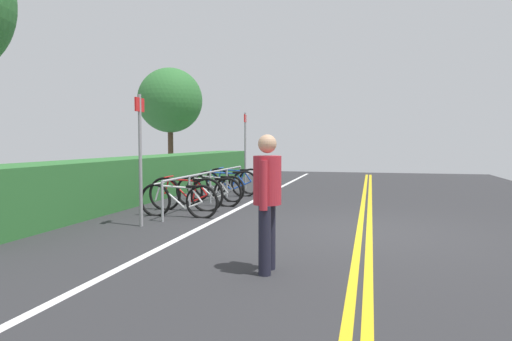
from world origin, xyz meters
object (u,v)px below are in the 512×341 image
object	(u,v)px
bicycle_5	(235,181)
sign_post_far	(245,143)
bicycle_4	(226,184)
pedestrian	(267,194)
bicycle_2	(208,191)
tree_mid	(170,101)
sign_post_near	(140,148)
bicycle_1	(186,194)
bicycle_3	(215,188)
bicycle_0	(178,200)
bike_rack	(210,180)

from	to	relation	value
bicycle_5	sign_post_far	bearing A→B (deg)	1.42
bicycle_4	pedestrian	distance (m)	7.41
bicycle_2	tree_mid	distance (m)	8.90
tree_mid	sign_post_near	bearing A→B (deg)	-158.54
bicycle_1	sign_post_far	bearing A→B (deg)	-0.49
sign_post_near	tree_mid	world-z (taller)	tree_mid
pedestrian	sign_post_near	xyz separation A→B (m)	(2.30, 2.79, 0.49)
bicycle_1	bicycle_3	size ratio (longest dim) A/B	1.04
bicycle_0	tree_mid	bearing A→B (deg)	25.05
bike_rack	sign_post_far	size ratio (longest dim) A/B	2.25
bicycle_3	pedestrian	distance (m)	6.56
bicycle_5	pedestrian	xyz separation A→B (m)	(-7.74, -2.68, 0.54)
pedestrian	sign_post_far	xyz separation A→B (m)	(9.04, 2.71, 0.54)
bicycle_4	pedestrian	size ratio (longest dim) A/B	1.06
bicycle_2	pedestrian	size ratio (longest dim) A/B	1.06
bicycle_1	sign_post_far	size ratio (longest dim) A/B	0.72
bicycle_4	sign_post_near	size ratio (longest dim) A/B	0.72
sign_post_near	bicycle_0	bearing A→B (deg)	-12.09
bicycle_3	sign_post_far	bearing A→B (deg)	0.85
sign_post_near	tree_mid	distance (m)	10.97
bicycle_1	tree_mid	world-z (taller)	tree_mid
bike_rack	bicycle_2	bearing A→B (deg)	-165.82
bicycle_2	bicycle_3	distance (m)	0.91
bicycle_1	bicycle_3	world-z (taller)	bicycle_1
sign_post_far	pedestrian	bearing A→B (deg)	-163.32
bicycle_5	pedestrian	size ratio (longest dim) A/B	1.11
bicycle_3	sign_post_far	world-z (taller)	sign_post_far
bicycle_3	bicycle_5	distance (m)	1.77
bicycle_5	tree_mid	distance (m)	6.77
bike_rack	bicycle_5	distance (m)	2.24
bicycle_4	sign_post_far	xyz separation A→B (m)	(2.15, 0.04, 1.08)
bicycle_1	bicycle_4	size ratio (longest dim) A/B	1.03
bicycle_3	bicycle_5	world-z (taller)	bicycle_5
bicycle_3	tree_mid	world-z (taller)	tree_mid
bicycle_3	bicycle_4	distance (m)	0.93
bicycle_0	bicycle_1	bearing A→B (deg)	13.01
bicycle_1	bicycle_0	bearing A→B (deg)	-166.99
bicycle_3	tree_mid	size ratio (longest dim) A/B	0.37
sign_post_near	tree_mid	xyz separation A→B (m)	(10.08, 3.96, 1.75)
bicycle_1	bicycle_4	distance (m)	2.64
bicycle_1	bicycle_4	xyz separation A→B (m)	(2.64, -0.08, -0.01)
bicycle_1	pedestrian	world-z (taller)	pedestrian
pedestrian	sign_post_far	size ratio (longest dim) A/B	0.66
bicycle_1	bike_rack	bearing A→B (deg)	-5.32
tree_mid	sign_post_far	bearing A→B (deg)	-129.55
bike_rack	bicycle_3	bearing A→B (deg)	3.77
bicycle_0	sign_post_near	bearing A→B (deg)	167.91
sign_post_near	tree_mid	size ratio (longest dim) A/B	0.52
bike_rack	bicycle_4	bearing A→B (deg)	1.55
bike_rack	pedestrian	distance (m)	6.12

